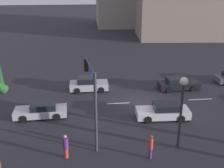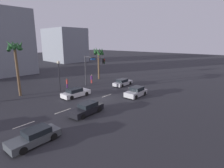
# 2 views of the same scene
# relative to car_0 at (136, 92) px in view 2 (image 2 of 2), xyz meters

# --- Properties ---
(ground_plane) EXTENTS (220.00, 220.00, 0.00)m
(ground_plane) POSITION_rel_car_0_xyz_m (-4.56, 3.75, -0.68)
(ground_plane) COLOR #28282D
(lane_stripe_1) EXTENTS (2.29, 0.14, 0.01)m
(lane_stripe_1) POSITION_rel_car_0_xyz_m (-15.96, 3.75, -0.67)
(lane_stripe_1) COLOR silver
(lane_stripe_1) RESTS_ON ground_plane
(lane_stripe_2) EXTENTS (2.40, 0.14, 0.01)m
(lane_stripe_2) POSITION_rel_car_0_xyz_m (-11.11, 3.75, -0.67)
(lane_stripe_2) COLOR silver
(lane_stripe_2) RESTS_ON ground_plane
(lane_stripe_3) EXTENTS (2.19, 0.14, 0.01)m
(lane_stripe_3) POSITION_rel_car_0_xyz_m (-2.76, 3.75, -0.67)
(lane_stripe_3) COLOR silver
(lane_stripe_3) RESTS_ON ground_plane
(lane_stripe_4) EXTENTS (2.17, 0.14, 0.01)m
(lane_stripe_4) POSITION_rel_car_0_xyz_m (4.39, 3.75, -0.67)
(lane_stripe_4) COLOR silver
(lane_stripe_4) RESTS_ON ground_plane
(car_0) EXTENTS (4.13, 1.96, 1.49)m
(car_0) POSITION_rel_car_0_xyz_m (0.00, 0.00, 0.00)
(car_0) COLOR #B7B7BC
(car_0) RESTS_ON ground_plane
(car_1) EXTENTS (4.54, 1.92, 1.31)m
(car_1) POSITION_rel_car_0_xyz_m (4.29, 5.71, -0.07)
(car_1) COLOR #B7B7BC
(car_1) RESTS_ON ground_plane
(car_2) EXTENTS (4.65, 2.03, 1.37)m
(car_2) POSITION_rel_car_0_xyz_m (-6.25, 7.15, -0.04)
(car_2) COLOR silver
(car_2) RESTS_ON ground_plane
(car_3) EXTENTS (4.48, 1.90, 1.36)m
(car_3) POSITION_rel_car_0_xyz_m (-9.75, 0.85, -0.05)
(car_3) COLOR black
(car_3) RESTS_ON ground_plane
(car_4) EXTENTS (4.34, 1.83, 1.28)m
(car_4) POSITION_rel_car_0_xyz_m (-16.92, -0.40, -0.08)
(car_4) COLOR #474C51
(car_4) RESTS_ON ground_plane
(traffic_signal) EXTENTS (0.74, 4.69, 5.84)m
(traffic_signal) POSITION_rel_car_0_xyz_m (-0.02, 9.79, 3.29)
(traffic_signal) COLOR #38383D
(traffic_signal) RESTS_ON ground_plane
(streetlamp) EXTENTS (0.56, 0.56, 5.34)m
(streetlamp) POSITION_rel_car_0_xyz_m (-6.05, 11.54, 3.13)
(streetlamp) COLOR #2D2D33
(streetlamp) RESTS_ON ground_plane
(pedestrian_0) EXTENTS (0.44, 0.44, 1.75)m
(pedestrian_0) POSITION_rel_car_0_xyz_m (1.90, 11.93, 0.24)
(pedestrian_0) COLOR #BF3833
(pedestrian_0) RESTS_ON ground_plane
(pedestrian_1) EXTENTS (0.41, 0.41, 1.80)m
(pedestrian_1) POSITION_rel_car_0_xyz_m (-3.73, 12.65, 0.28)
(pedestrian_1) COLOR #59266B
(pedestrian_1) RESTS_ON ground_plane
(palm_tree_0) EXTENTS (2.61, 2.42, 8.77)m
(palm_tree_0) POSITION_rel_car_0_xyz_m (-11.46, 14.41, 6.16)
(palm_tree_0) COLOR brown
(palm_tree_0) RESTS_ON ground_plane
(palm_tree_2) EXTENTS (2.60, 2.66, 7.32)m
(palm_tree_2) POSITION_rel_car_0_xyz_m (5.83, 13.52, 4.97)
(palm_tree_2) COLOR brown
(palm_tree_2) RESTS_ON ground_plane
(building_2) EXTENTS (13.61, 18.62, 13.50)m
(building_2) POSITION_rel_car_0_xyz_m (23.91, 50.40, 6.07)
(building_2) COLOR gray
(building_2) RESTS_ON ground_plane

